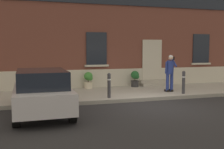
% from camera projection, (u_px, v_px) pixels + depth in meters
% --- Properties ---
extents(ground_plane, '(80.00, 80.00, 0.00)m').
position_uv_depth(ground_plane, '(154.00, 106.00, 10.68)').
color(ground_plane, '#232326').
extents(sidewalk, '(24.00, 3.60, 0.15)m').
position_uv_depth(sidewalk, '(129.00, 93.00, 13.33)').
color(sidewalk, '#99968E').
rests_on(sidewalk, ground).
extents(curb_edge, '(24.00, 0.12, 0.15)m').
position_uv_depth(curb_edge, '(144.00, 99.00, 11.57)').
color(curb_edge, gray).
rests_on(curb_edge, ground).
extents(building_facade, '(24.00, 1.52, 7.50)m').
position_uv_depth(building_facade, '(113.00, 21.00, 15.36)').
color(building_facade, brown).
rests_on(building_facade, ground).
extents(entrance_stoop, '(1.52, 0.64, 0.32)m').
position_uv_depth(entrance_stoop, '(153.00, 83.00, 15.39)').
color(entrance_stoop, '#9E998E').
rests_on(entrance_stoop, sidewalk).
extents(hatchback_car_silver, '(1.81, 4.07, 1.50)m').
position_uv_depth(hatchback_car_silver, '(42.00, 91.00, 9.23)').
color(hatchback_car_silver, '#B7B7BF').
rests_on(hatchback_car_silver, ground).
extents(bollard_near_person, '(0.15, 0.15, 1.04)m').
position_uv_depth(bollard_near_person, '(184.00, 81.00, 12.53)').
color(bollard_near_person, '#333338').
rests_on(bollard_near_person, sidewalk).
extents(bollard_far_left, '(0.15, 0.15, 1.04)m').
position_uv_depth(bollard_far_left, '(109.00, 84.00, 11.47)').
color(bollard_far_left, '#333338').
rests_on(bollard_far_left, sidewalk).
extents(person_on_phone, '(0.51, 0.47, 1.75)m').
position_uv_depth(person_on_phone, '(170.00, 71.00, 13.03)').
color(person_on_phone, navy).
rests_on(person_on_phone, sidewalk).
extents(planter_terracotta, '(0.44, 0.44, 0.86)m').
position_uv_depth(planter_terracotta, '(37.00, 83.00, 12.98)').
color(planter_terracotta, '#B25B38').
rests_on(planter_terracotta, sidewalk).
extents(planter_cream, '(0.44, 0.44, 0.86)m').
position_uv_depth(planter_cream, '(89.00, 80.00, 14.11)').
color(planter_cream, beige).
rests_on(planter_cream, sidewalk).
extents(planter_charcoal, '(0.44, 0.44, 0.86)m').
position_uv_depth(planter_charcoal, '(135.00, 78.00, 14.82)').
color(planter_charcoal, '#2D2D30').
rests_on(planter_charcoal, sidewalk).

